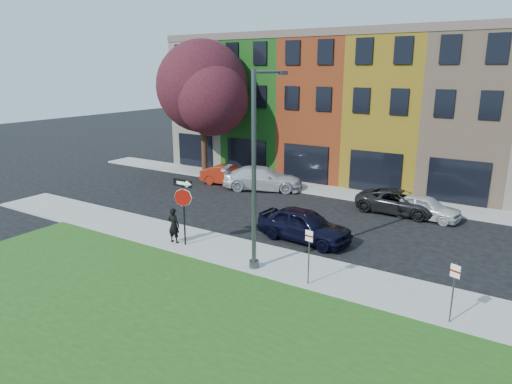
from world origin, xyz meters
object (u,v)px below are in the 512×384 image
Objects in this scene: stop_sign at (183,199)px; street_lamp at (257,172)px; sedan_near at (304,225)px; man at (174,225)px.

stop_sign is 0.40× the size of street_lamp.
street_lamp is at bearing -2.54° from stop_sign.
sedan_near is (4.23, 3.67, -1.54)m from stop_sign.
stop_sign is 1.86× the size of man.
sedan_near is 0.61× the size of street_lamp.
street_lamp reaches higher than man.
stop_sign is 5.81m from sedan_near.
man is at bearing 178.42° from street_lamp.
stop_sign is 4.38m from street_lamp.
man is (-0.61, -0.04, -1.37)m from stop_sign.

